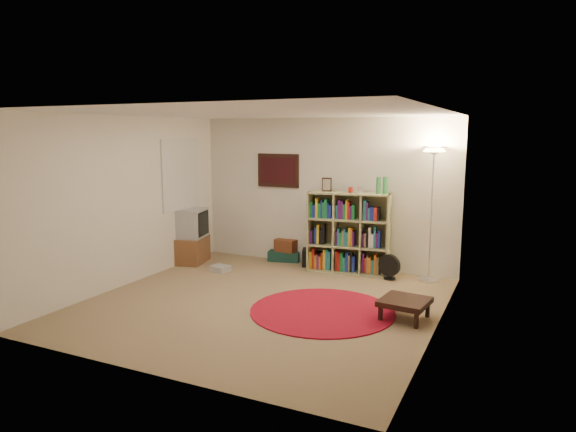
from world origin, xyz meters
name	(u,v)px	position (x,y,z in m)	size (l,w,h in m)	color
room	(260,209)	(-0.05, 0.05, 1.26)	(4.54, 4.54, 2.54)	#897050
bookshelf	(347,234)	(0.52, 1.97, 0.63)	(1.34, 0.52, 1.57)	#999A67
floor_lamp	(433,170)	(1.83, 2.02, 1.71)	(0.51, 0.51, 2.06)	white
floor_fan	(389,267)	(1.26, 1.83, 0.20)	(0.36, 0.23, 0.40)	black
tv_stand	(192,237)	(-2.14, 1.42, 0.46)	(0.59, 0.74, 0.95)	brown
dvd_box	(220,268)	(-1.37, 1.12, 0.05)	(0.32, 0.28, 0.10)	#A7A8AC
suitcase	(285,255)	(-0.73, 2.24, 0.09)	(0.62, 0.46, 0.18)	#143931
wicker_basket	(287,245)	(-0.68, 2.21, 0.29)	(0.40, 0.31, 0.22)	#5E2B17
duffel_bag	(314,257)	(-0.12, 2.13, 0.14)	(0.49, 0.45, 0.28)	black
paper_towel	(327,264)	(0.21, 1.87, 0.12)	(0.12, 0.12, 0.24)	white
red_rug	(322,311)	(0.84, 0.05, 0.01)	(1.84, 1.84, 0.02)	maroon
side_table	(405,302)	(1.85, 0.21, 0.21)	(0.61, 0.61, 0.25)	black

